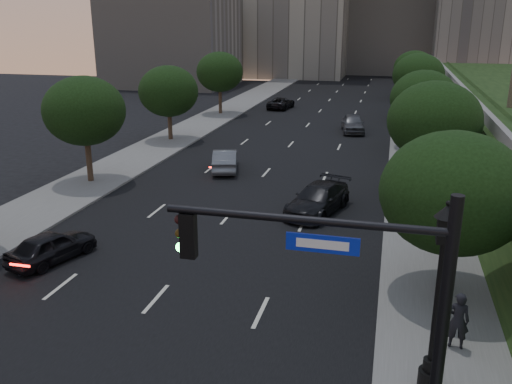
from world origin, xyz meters
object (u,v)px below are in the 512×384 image
(sedan_mid_left, at_px, (225,160))
(sedan_far_left, at_px, (281,103))
(sedan_near_right, at_px, (318,199))
(pedestrian_a, at_px, (458,320))
(pedestrian_b, at_px, (439,231))
(sedan_near_left, at_px, (52,246))
(pedestrian_c, at_px, (434,210))
(sedan_far_right, at_px, (353,123))
(street_lamp, at_px, (437,308))
(traffic_signal_mast, at_px, (380,353))

(sedan_mid_left, xyz_separation_m, sedan_far_left, (-1.80, 27.67, -0.08))
(sedan_near_right, bearing_deg, sedan_far_left, 120.52)
(sedan_near_right, bearing_deg, pedestrian_a, -47.32)
(sedan_mid_left, relative_size, pedestrian_b, 2.53)
(sedan_near_left, xyz_separation_m, pedestrian_c, (15.98, 7.66, 0.37))
(sedan_near_left, distance_m, sedan_far_right, 33.13)
(sedan_far_right, distance_m, pedestrian_c, 24.53)
(sedan_near_right, xyz_separation_m, pedestrian_a, (5.94, -11.68, 0.32))
(street_lamp, xyz_separation_m, sedan_mid_left, (-12.38, 20.89, -1.89))
(traffic_signal_mast, height_order, sedan_far_right, traffic_signal_mast)
(sedan_near_right, bearing_deg, sedan_near_left, -123.14)
(street_lamp, bearing_deg, sedan_far_left, 106.28)
(street_lamp, xyz_separation_m, sedan_far_left, (-14.19, 48.56, -1.97))
(pedestrian_a, relative_size, pedestrian_b, 1.04)
(traffic_signal_mast, bearing_deg, sedan_mid_left, 113.78)
(street_lamp, bearing_deg, pedestrian_a, 67.93)
(sedan_near_left, xyz_separation_m, sedan_near_right, (10.17, 8.88, 0.08))
(pedestrian_a, bearing_deg, pedestrian_c, -85.34)
(sedan_mid_left, relative_size, sedan_far_right, 0.94)
(sedan_mid_left, bearing_deg, sedan_far_left, -101.22)
(street_lamp, height_order, sedan_near_left, street_lamp)
(sedan_near_right, bearing_deg, traffic_signal_mast, -62.87)
(sedan_mid_left, relative_size, pedestrian_c, 2.51)
(traffic_signal_mast, bearing_deg, pedestrian_a, 69.69)
(street_lamp, bearing_deg, pedestrian_c, 86.47)
(sedan_far_right, relative_size, pedestrian_b, 2.69)
(traffic_signal_mast, relative_size, pedestrian_c, 3.88)
(sedan_mid_left, distance_m, pedestrian_c, 15.50)
(pedestrian_b, bearing_deg, traffic_signal_mast, 68.65)
(street_lamp, distance_m, sedan_near_right, 14.92)
(sedan_near_left, xyz_separation_m, sedan_mid_left, (2.81, 15.85, 0.07))
(sedan_far_left, bearing_deg, sedan_near_left, 95.66)
(sedan_near_right, bearing_deg, sedan_mid_left, 152.27)
(sedan_near_right, bearing_deg, sedan_far_right, 105.55)
(street_lamp, distance_m, pedestrian_b, 10.16)
(street_lamp, distance_m, pedestrian_c, 12.83)
(traffic_signal_mast, height_order, sedan_far_left, traffic_signal_mast)
(sedan_far_right, height_order, pedestrian_c, pedestrian_c)
(sedan_far_left, xyz_separation_m, sedan_near_right, (9.16, -34.64, 0.09))
(sedan_mid_left, xyz_separation_m, sedan_far_right, (7.42, 15.67, 0.07))
(traffic_signal_mast, xyz_separation_m, sedan_near_right, (-3.62, 17.94, -2.91))
(pedestrian_a, xyz_separation_m, pedestrian_c, (-0.13, 10.46, -0.03))
(sedan_near_left, height_order, sedan_near_right, sedan_near_right)
(sedan_near_right, distance_m, pedestrian_b, 7.07)
(sedan_near_right, distance_m, sedan_far_right, 22.63)
(traffic_signal_mast, relative_size, pedestrian_a, 3.75)
(pedestrian_a, bearing_deg, sedan_far_right, -76.31)
(street_lamp, distance_m, sedan_mid_left, 24.36)
(traffic_signal_mast, height_order, sedan_near_right, traffic_signal_mast)
(sedan_near_left, height_order, sedan_far_left, sedan_near_left)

